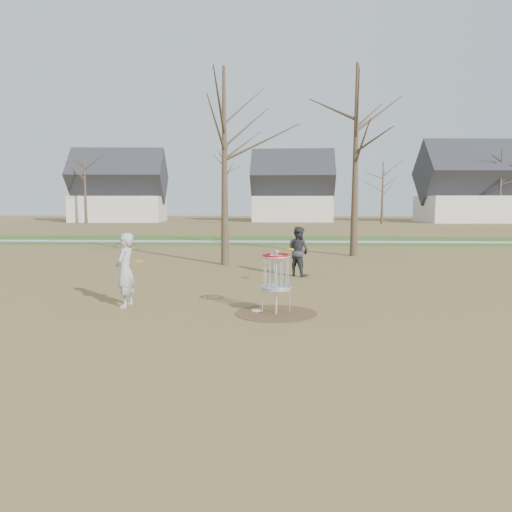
% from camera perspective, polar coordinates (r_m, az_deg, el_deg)
% --- Properties ---
extents(ground, '(160.00, 160.00, 0.00)m').
position_cam_1_polar(ground, '(10.96, 2.30, -6.58)').
color(ground, brown).
rests_on(ground, ground).
extents(green_band, '(160.00, 8.00, 0.01)m').
position_cam_1_polar(green_band, '(31.79, 2.38, 1.79)').
color(green_band, '#2D5119').
rests_on(green_band, ground).
extents(footpath, '(160.00, 1.50, 0.01)m').
position_cam_1_polar(footpath, '(30.79, 2.38, 1.66)').
color(footpath, '#9E9E99').
rests_on(footpath, green_band).
extents(dirt_circle, '(1.80, 1.80, 0.01)m').
position_cam_1_polar(dirt_circle, '(10.96, 2.30, -6.55)').
color(dirt_circle, '#47331E').
rests_on(dirt_circle, ground).
extents(player_standing, '(0.47, 0.66, 1.72)m').
position_cam_1_polar(player_standing, '(11.89, -14.71, -1.58)').
color(player_standing, '#ABABAB').
rests_on(player_standing, ground).
extents(player_throwing, '(1.00, 0.98, 1.63)m').
position_cam_1_polar(player_throwing, '(16.43, 4.85, 0.53)').
color(player_throwing, '#2F2F34').
rests_on(player_throwing, ground).
extents(disc_grounded, '(0.22, 0.22, 0.02)m').
position_cam_1_polar(disc_grounded, '(11.15, 0.02, -6.26)').
color(disc_grounded, silver).
rests_on(disc_grounded, dirt_circle).
extents(discs_in_play, '(3.75, 3.40, 0.09)m').
position_cam_1_polar(discs_in_play, '(12.92, -3.34, 0.22)').
color(discs_in_play, orange).
rests_on(discs_in_play, ground).
extents(disc_golf_basket, '(0.64, 0.64, 1.35)m').
position_cam_1_polar(disc_golf_basket, '(10.80, 2.32, -1.84)').
color(disc_golf_basket, '#9EA3AD').
rests_on(disc_golf_basket, ground).
extents(bare_trees, '(52.62, 44.98, 9.00)m').
position_cam_1_polar(bare_trees, '(46.61, 4.65, 9.72)').
color(bare_trees, '#382B1E').
rests_on(bare_trees, ground).
extents(houses_row, '(56.51, 10.01, 7.26)m').
position_cam_1_polar(houses_row, '(63.41, 6.36, 7.10)').
color(houses_row, silver).
rests_on(houses_row, ground).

